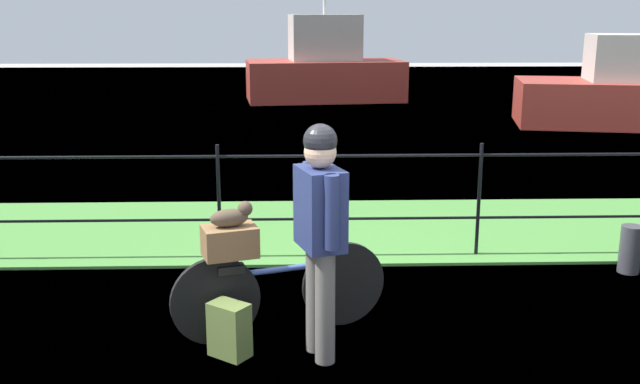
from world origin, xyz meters
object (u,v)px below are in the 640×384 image
at_px(bicycle_main, 279,290).
at_px(mooring_bollard, 630,249).
at_px(terrier_dog, 232,216).
at_px(backpack_on_paving, 229,330).
at_px(wooden_crate, 230,241).
at_px(moored_boat_mid, 325,69).
at_px(cyclist_person, 320,222).

relative_size(bicycle_main, mooring_bollard, 3.54).
height_order(bicycle_main, terrier_dog, terrier_dog).
distance_m(bicycle_main, backpack_on_paving, 0.53).
bearing_deg(backpack_on_paving, wooden_crate, 126.59).
distance_m(mooring_bollard, moored_boat_mid, 13.96).
relative_size(cyclist_person, mooring_bollard, 3.68).
relative_size(wooden_crate, backpack_on_paving, 0.96).
height_order(bicycle_main, cyclist_person, cyclist_person).
bearing_deg(moored_boat_mid, mooring_bollard, -80.10).
xyz_separation_m(cyclist_person, mooring_bollard, (2.97, 1.62, -0.77)).
relative_size(cyclist_person, moored_boat_mid, 0.38).
bearing_deg(bicycle_main, backpack_on_paving, -133.91).
bearing_deg(cyclist_person, terrier_dog, 156.86).
relative_size(wooden_crate, moored_boat_mid, 0.09).
height_order(terrier_dog, moored_boat_mid, moored_boat_mid).
bearing_deg(bicycle_main, cyclist_person, -51.40).
bearing_deg(backpack_on_paving, terrier_dog, 121.28).
xyz_separation_m(backpack_on_paving, moored_boat_mid, (1.23, 15.35, 0.65)).
xyz_separation_m(bicycle_main, moored_boat_mid, (0.88, 14.98, 0.49)).
bearing_deg(terrier_dog, backpack_on_paving, -94.82).
distance_m(cyclist_person, backpack_on_paving, 1.03).
relative_size(terrier_dog, cyclist_person, 0.19).
bearing_deg(moored_boat_mid, backpack_on_paving, -94.57).
xyz_separation_m(wooden_crate, backpack_on_paving, (0.00, -0.25, -0.58)).
xyz_separation_m(wooden_crate, moored_boat_mid, (1.23, 15.10, 0.06)).
bearing_deg(terrier_dog, mooring_bollard, 20.61).
distance_m(terrier_dog, backpack_on_paving, 0.81).
relative_size(terrier_dog, backpack_on_paving, 0.81).
bearing_deg(wooden_crate, bicycle_main, 18.18).
distance_m(bicycle_main, moored_boat_mid, 15.02).
bearing_deg(moored_boat_mid, bicycle_main, -93.35).
height_order(bicycle_main, wooden_crate, wooden_crate).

